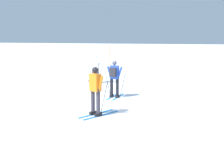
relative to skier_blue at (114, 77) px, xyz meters
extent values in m
plane|color=silver|center=(0.30, -1.04, -0.96)|extent=(120.00, 120.00, 0.00)
cube|color=silver|center=(0.30, 19.66, 0.09)|extent=(80.00, 7.69, 2.08)
cube|color=#237AC6|center=(-0.17, 0.15, -0.95)|extent=(0.34, 1.59, 0.02)
cube|color=#237AC6|center=(0.11, 0.19, -0.95)|extent=(0.34, 1.59, 0.02)
cube|color=black|center=(-0.14, 0.00, -0.89)|extent=(0.16, 0.28, 0.10)
cube|color=black|center=(0.13, 0.04, -0.89)|extent=(0.16, 0.28, 0.10)
cylinder|color=black|center=(-0.14, 0.00, -0.41)|extent=(0.14, 0.14, 0.85)
cylinder|color=black|center=(0.13, 0.04, -0.41)|extent=(0.14, 0.14, 0.85)
cube|color=#284CB7|center=(0.00, 0.02, 0.21)|extent=(0.41, 0.30, 0.60)
cylinder|color=#284CB7|center=(-0.25, 0.00, 0.20)|extent=(0.27, 0.13, 0.55)
cylinder|color=#284CB7|center=(0.24, 0.08, 0.20)|extent=(0.27, 0.13, 0.55)
sphere|color=#4C4C56|center=(0.00, 0.02, 0.64)|extent=(0.22, 0.22, 0.22)
cylinder|color=#38383D|center=(-0.37, 0.06, -0.38)|extent=(0.28, 0.07, 1.16)
cylinder|color=#38383D|center=(0.34, 0.18, -0.38)|extent=(0.28, 0.07, 1.16)
cube|color=#232328|center=(0.03, -0.19, 0.23)|extent=(0.31, 0.22, 0.40)
cube|color=#237AC6|center=(-3.11, 3.01, -0.95)|extent=(0.70, 1.51, 0.02)
cube|color=#237AC6|center=(-2.86, 3.12, -0.95)|extent=(0.70, 1.51, 0.02)
cube|color=black|center=(-3.06, 2.87, -0.89)|extent=(0.21, 0.29, 0.10)
cube|color=black|center=(-2.80, 2.98, -0.89)|extent=(0.21, 0.29, 0.10)
cylinder|color=#38333D|center=(-3.06, 2.87, -0.41)|extent=(0.14, 0.14, 0.85)
cylinder|color=#38333D|center=(-2.80, 2.98, -0.41)|extent=(0.14, 0.14, 0.85)
cube|color=white|center=(-2.93, 2.93, 0.21)|extent=(0.44, 0.37, 0.60)
cylinder|color=white|center=(-3.17, 2.85, 0.20)|extent=(0.27, 0.18, 0.55)
cylinder|color=white|center=(-2.70, 3.04, 0.20)|extent=(0.27, 0.18, 0.55)
sphere|color=silver|center=(-2.93, 2.93, 0.64)|extent=(0.22, 0.22, 0.22)
cylinder|color=#38383D|center=(-3.22, 2.91, -0.38)|extent=(0.42, 0.19, 1.16)
cylinder|color=#38383D|center=(-2.71, 3.13, -0.38)|extent=(0.42, 0.19, 1.16)
cube|color=#237AC6|center=(0.73, -2.65, -0.95)|extent=(0.53, 1.56, 0.02)
cube|color=#237AC6|center=(1.00, -2.73, -0.95)|extent=(0.53, 1.56, 0.02)
cube|color=black|center=(0.69, -2.79, -0.89)|extent=(0.19, 0.28, 0.10)
cube|color=black|center=(0.95, -2.87, -0.89)|extent=(0.19, 0.28, 0.10)
cylinder|color=#38333D|center=(0.69, -2.79, -0.41)|extent=(0.14, 0.14, 0.85)
cylinder|color=#38333D|center=(0.95, -2.87, -0.41)|extent=(0.14, 0.14, 0.85)
cube|color=orange|center=(0.82, -2.83, 0.21)|extent=(0.43, 0.34, 0.60)
cylinder|color=orange|center=(0.58, -2.74, 0.20)|extent=(0.27, 0.16, 0.55)
cylinder|color=orange|center=(1.07, -2.88, 0.20)|extent=(0.27, 0.16, 0.55)
sphere|color=black|center=(0.82, -2.83, 0.64)|extent=(0.22, 0.22, 0.22)
cylinder|color=#38383D|center=(0.55, -2.65, -0.36)|extent=(0.37, 0.13, 1.20)
cylinder|color=#38383D|center=(1.15, -2.82, -0.36)|extent=(0.37, 0.13, 1.20)
cylinder|color=#C65614|center=(-5.67, 9.44, 0.12)|extent=(0.07, 0.07, 2.16)
camera|label=1|loc=(5.65, -10.23, 1.66)|focal=41.70mm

